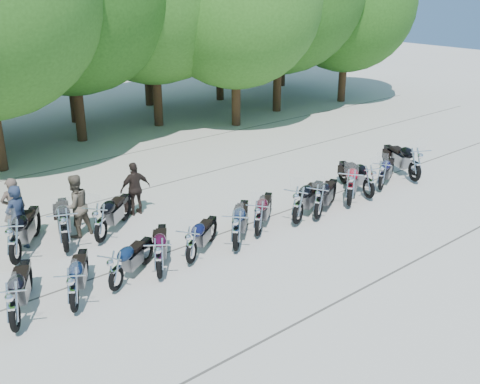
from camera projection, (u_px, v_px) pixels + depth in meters
ground at (275, 245)px, 15.32m from camera, size 90.00×90.00×0.00m
tree_6 at (236, 0)px, 25.48m from camera, size 8.00×8.00×9.82m
tree_8 at (347, 3)px, 30.83m from camera, size 7.53×7.53×9.25m
tree_12 at (63, 2)px, 26.10m from camera, size 7.88×7.88×9.67m
motorcycle_0 at (13, 306)px, 11.32m from camera, size 1.68×2.33×1.28m
motorcycle_1 at (73, 289)px, 12.00m from camera, size 1.69×2.14×1.20m
motorcycle_2 at (115, 270)px, 12.83m from camera, size 2.05×1.60×1.15m
motorcycle_3 at (159, 257)px, 13.34m from camera, size 1.76×2.12×1.20m
motorcycle_4 at (191, 244)px, 14.04m from camera, size 2.05×1.64×1.16m
motorcycle_5 at (236, 230)px, 14.68m from camera, size 2.16×2.08×1.30m
motorcycle_6 at (259, 218)px, 15.54m from camera, size 2.09×1.83×1.21m
motorcycle_7 at (298, 204)px, 16.24m from camera, size 2.47×1.63×1.35m
motorcycle_8 at (319, 201)px, 16.59m from camera, size 2.30×1.63×1.26m
motorcycle_9 at (350, 187)px, 17.51m from camera, size 2.45×2.04×1.40m
motorcycle_10 at (369, 181)px, 18.14m from camera, size 1.54×2.43×1.32m
motorcycle_11 at (382, 175)px, 18.88m from camera, size 2.20×1.50×1.20m
motorcycle_12 at (416, 164)px, 19.61m from camera, size 1.80×2.64×1.44m
motorcycle_13 at (14, 241)px, 13.94m from camera, size 2.07×2.48×1.41m
motorcycle_14 at (64, 229)px, 14.55m from camera, size 1.66×2.62×1.43m
motorcycle_15 at (100, 222)px, 15.12m from camera, size 2.26×2.01×1.32m
rider_0 at (17, 219)px, 14.69m from camera, size 0.79×0.68×1.84m
rider_1 at (75, 206)px, 15.54m from camera, size 0.97×0.80×1.81m
rider_2 at (135, 189)px, 17.00m from camera, size 1.00×0.48×1.66m
rider_3 at (14, 209)px, 15.39m from camera, size 0.67×0.46×1.78m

